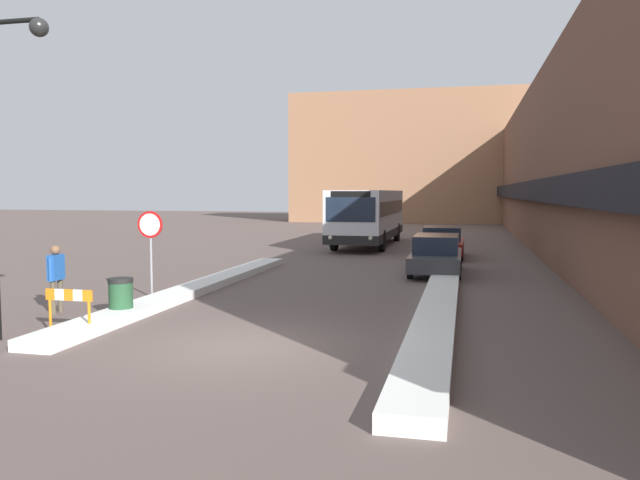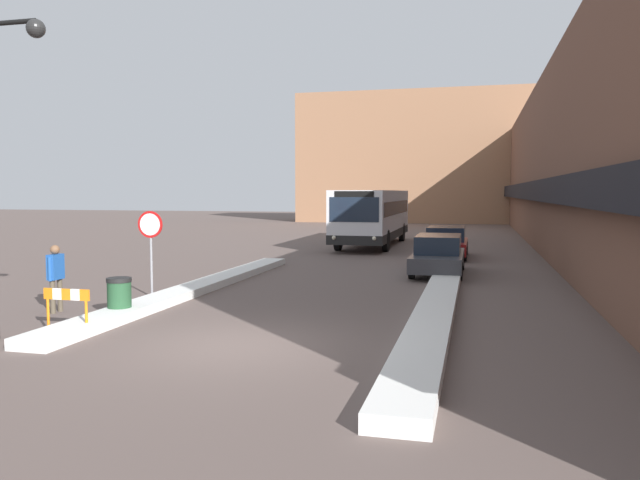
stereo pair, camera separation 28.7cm
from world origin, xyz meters
name	(u,v)px [view 1 (the left image)]	position (x,y,z in m)	size (l,w,h in m)	color
ground_plane	(240,346)	(0.00, 0.00, 0.00)	(160.00, 160.00, 0.00)	brown
building_row_right	(579,166)	(9.97, 24.00, 4.36)	(5.50, 60.00, 8.75)	brown
building_backdrop_far	(424,159)	(0.00, 52.56, 6.35)	(26.00, 8.00, 12.71)	#996B4C
snow_bank_left	(197,288)	(-3.60, 6.00, 0.12)	(0.90, 14.87, 0.23)	silver
snow_bank_right	(439,304)	(3.60, 4.81, 0.14)	(0.90, 17.26, 0.28)	silver
city_bus	(368,215)	(-1.07, 23.27, 1.69)	(2.73, 11.26, 3.07)	silver
parked_car_front	(436,254)	(3.20, 11.76, 0.72)	(1.81, 4.66, 1.42)	#38383D
parked_car_back	(442,242)	(3.20, 17.79, 0.71)	(1.92, 4.52, 1.41)	maroon
stop_sign	(150,235)	(-4.43, 4.74, 1.78)	(0.76, 0.08, 2.45)	gray
street_lamp	(2,142)	(-4.68, -0.63, 3.97)	(1.46, 0.36, 6.42)	black
pedestrian	(56,273)	(-5.56, 2.08, 1.01)	(0.23, 0.55, 1.68)	brown
trash_bin	(121,298)	(-3.72, 1.95, 0.48)	(0.59, 0.59, 0.95)	#234C2D
construction_barricade	(69,302)	(-3.90, 0.23, 0.67)	(1.10, 0.06, 0.94)	orange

